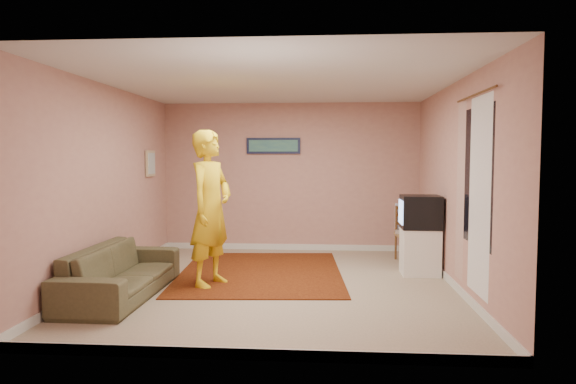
# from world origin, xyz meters

# --- Properties ---
(ground) EXTENTS (5.00, 5.00, 0.00)m
(ground) POSITION_xyz_m (0.00, 0.00, 0.00)
(ground) COLOR tan
(ground) RESTS_ON ground
(wall_back) EXTENTS (4.50, 0.02, 2.60)m
(wall_back) POSITION_xyz_m (0.00, 2.50, 1.30)
(wall_back) COLOR tan
(wall_back) RESTS_ON ground
(wall_front) EXTENTS (4.50, 0.02, 2.60)m
(wall_front) POSITION_xyz_m (0.00, -2.50, 1.30)
(wall_front) COLOR tan
(wall_front) RESTS_ON ground
(wall_left) EXTENTS (0.02, 5.00, 2.60)m
(wall_left) POSITION_xyz_m (-2.25, 0.00, 1.30)
(wall_left) COLOR tan
(wall_left) RESTS_ON ground
(wall_right) EXTENTS (0.02, 5.00, 2.60)m
(wall_right) POSITION_xyz_m (2.25, 0.00, 1.30)
(wall_right) COLOR tan
(wall_right) RESTS_ON ground
(ceiling) EXTENTS (4.50, 5.00, 0.02)m
(ceiling) POSITION_xyz_m (0.00, 0.00, 2.60)
(ceiling) COLOR silver
(ceiling) RESTS_ON wall_back
(baseboard_back) EXTENTS (4.50, 0.02, 0.10)m
(baseboard_back) POSITION_xyz_m (0.00, 2.49, 0.05)
(baseboard_back) COLOR silver
(baseboard_back) RESTS_ON ground
(baseboard_front) EXTENTS (4.50, 0.02, 0.10)m
(baseboard_front) POSITION_xyz_m (0.00, -2.49, 0.05)
(baseboard_front) COLOR silver
(baseboard_front) RESTS_ON ground
(baseboard_left) EXTENTS (0.02, 5.00, 0.10)m
(baseboard_left) POSITION_xyz_m (-2.24, 0.00, 0.05)
(baseboard_left) COLOR silver
(baseboard_left) RESTS_ON ground
(baseboard_right) EXTENTS (0.02, 5.00, 0.10)m
(baseboard_right) POSITION_xyz_m (2.24, 0.00, 0.05)
(baseboard_right) COLOR silver
(baseboard_right) RESTS_ON ground
(window) EXTENTS (0.01, 1.10, 1.50)m
(window) POSITION_xyz_m (2.24, -0.90, 1.45)
(window) COLOR black
(window) RESTS_ON wall_right
(curtain_sheer) EXTENTS (0.01, 0.75, 2.10)m
(curtain_sheer) POSITION_xyz_m (2.23, -1.05, 1.25)
(curtain_sheer) COLOR white
(curtain_sheer) RESTS_ON wall_right
(curtain_floral) EXTENTS (0.01, 0.35, 2.10)m
(curtain_floral) POSITION_xyz_m (2.21, -0.35, 1.25)
(curtain_floral) COLOR beige
(curtain_floral) RESTS_ON wall_right
(curtain_rod) EXTENTS (0.02, 1.40, 0.02)m
(curtain_rod) POSITION_xyz_m (2.20, -0.90, 2.32)
(curtain_rod) COLOR brown
(curtain_rod) RESTS_ON wall_right
(picture_back) EXTENTS (0.95, 0.04, 0.28)m
(picture_back) POSITION_xyz_m (-0.30, 2.47, 1.85)
(picture_back) COLOR #141937
(picture_back) RESTS_ON wall_back
(picture_left) EXTENTS (0.04, 0.38, 0.42)m
(picture_left) POSITION_xyz_m (-2.22, 1.60, 1.55)
(picture_left) COLOR tan
(picture_left) RESTS_ON wall_left
(area_rug) EXTENTS (2.45, 2.98, 0.02)m
(area_rug) POSITION_xyz_m (-0.30, 0.66, 0.01)
(area_rug) COLOR #320E05
(area_rug) RESTS_ON ground
(tv_cabinet) EXTENTS (0.51, 0.47, 0.65)m
(tv_cabinet) POSITION_xyz_m (1.95, 0.71, 0.33)
(tv_cabinet) COLOR white
(tv_cabinet) RESTS_ON ground
(crt_tv) EXTENTS (0.55, 0.49, 0.47)m
(crt_tv) POSITION_xyz_m (1.94, 0.71, 0.89)
(crt_tv) COLOR black
(crt_tv) RESTS_ON tv_cabinet
(chair_a) EXTENTS (0.42, 0.40, 0.47)m
(chair_a) POSITION_xyz_m (1.94, 1.62, 0.53)
(chair_a) COLOR #A59150
(chair_a) RESTS_ON ground
(dvd_player) EXTENTS (0.44, 0.37, 0.07)m
(dvd_player) POSITION_xyz_m (1.94, 1.62, 0.48)
(dvd_player) COLOR #AEADB2
(dvd_player) RESTS_ON chair_a
(blue_throw) EXTENTS (0.39, 0.05, 0.40)m
(blue_throw) POSITION_xyz_m (1.94, 1.81, 0.70)
(blue_throw) COLOR #88A1DF
(blue_throw) RESTS_ON chair_a
(chair_b) EXTENTS (0.42, 0.44, 0.52)m
(chair_b) POSITION_xyz_m (2.00, 0.70, 0.59)
(chair_b) COLOR #A59150
(chair_b) RESTS_ON ground
(game_console) EXTENTS (0.23, 0.18, 0.04)m
(game_console) POSITION_xyz_m (2.00, 0.70, 0.51)
(game_console) COLOR white
(game_console) RESTS_ON chair_b
(sofa) EXTENTS (0.82, 2.06, 0.60)m
(sofa) POSITION_xyz_m (-1.80, -0.69, 0.30)
(sofa) COLOR brown
(sofa) RESTS_ON ground
(person) EXTENTS (0.71, 0.85, 2.00)m
(person) POSITION_xyz_m (-0.85, -0.10, 1.00)
(person) COLOR yellow
(person) RESTS_ON ground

